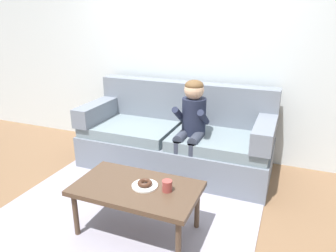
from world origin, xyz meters
name	(u,v)px	position (x,y,z in m)	size (l,w,h in m)	color
ground	(140,200)	(0.00, 0.00, 0.00)	(10.00, 10.00, 0.00)	brown
wall_back	(188,44)	(0.00, 1.40, 1.40)	(8.00, 0.10, 2.80)	silver
area_rug	(128,213)	(0.00, -0.25, 0.01)	(2.31, 1.71, 0.01)	#9993A3
couch	(176,139)	(0.06, 0.85, 0.35)	(2.21, 0.90, 0.97)	slate
coffee_table	(137,191)	(0.20, -0.43, 0.39)	(1.01, 0.58, 0.44)	#4C3828
person_child	(192,121)	(0.31, 0.64, 0.67)	(0.34, 0.58, 1.10)	#1E2338
plate	(145,186)	(0.26, -0.41, 0.44)	(0.21, 0.21, 0.01)	white
donut	(145,183)	(0.26, -0.41, 0.47)	(0.12, 0.12, 0.04)	#422619
mug	(167,186)	(0.46, -0.40, 0.48)	(0.08, 0.08, 0.09)	#993D38
toy_controller	(116,190)	(-0.30, 0.03, 0.03)	(0.23, 0.09, 0.05)	blue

